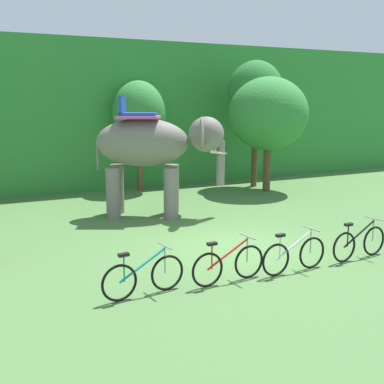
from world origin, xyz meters
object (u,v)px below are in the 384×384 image
Objects in this scene: tree_far_right at (256,93)px; bike_teal at (144,276)px; bike_white at (294,255)px; elephant at (153,147)px; tree_left at (139,115)px; bike_red at (229,264)px; bike_black at (359,243)px; tree_center_left at (268,114)px.

tree_far_right is 12.93m from bike_teal.
tree_far_right is 11.22m from bike_white.
tree_far_right is 6.89m from elephant.
tree_left is at bearing 70.49° from bike_teal.
tree_left is at bearing 166.17° from tree_far_right.
tree_far_right is 3.09× the size of bike_white.
bike_red is 3.49m from bike_black.
bike_red is (-6.63, -9.27, -3.55)m from tree_far_right.
tree_left reaches higher than bike_black.
bike_white is (1.57, -0.09, 0.00)m from bike_red.
bike_white is 1.92m from bike_black.
elephant is 2.41× the size of bike_white.
bike_teal is at bearing -113.16° from elephant.
bike_teal is 1.78m from bike_red.
bike_black is at bearing 1.99° from bike_white.
bike_white is at bearing -91.72° from tree_left.
bike_black is at bearing -108.68° from tree_far_right.
tree_left is 4.58m from elephant.
bike_red is at bearing 179.61° from bike_black.
tree_left is 4.96m from tree_far_right.
tree_center_left is 2.68× the size of bike_black.
tree_far_right is 3.09× the size of bike_red.
bike_black is (1.92, 0.07, 0.00)m from bike_white.
tree_left is 2.59× the size of bike_teal.
bike_teal and bike_white have the same top height.
tree_center_left is at bearing 59.02° from bike_white.
bike_white is (3.34, -0.20, 0.00)m from bike_teal.
bike_white is (-4.92, -8.20, -2.72)m from tree_center_left.
bike_red is at bearing -100.23° from tree_left.
tree_far_right reaches higher than bike_teal.
tree_left is 1.07× the size of elephant.
elephant is at bearing 66.84° from bike_teal.
bike_white is at bearing -120.98° from tree_center_left.
elephant is at bearing 82.69° from bike_red.
bike_white and bike_black have the same top height.
tree_center_left is 0.87× the size of tree_far_right.
bike_teal is 5.27m from bike_black.
tree_left is 0.84× the size of tree_far_right.
tree_far_right reaches higher than tree_left.
tree_center_left is at bearing 51.33° from bike_red.
tree_center_left reaches higher than elephant.
tree_center_left is at bearing -96.96° from tree_far_right.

